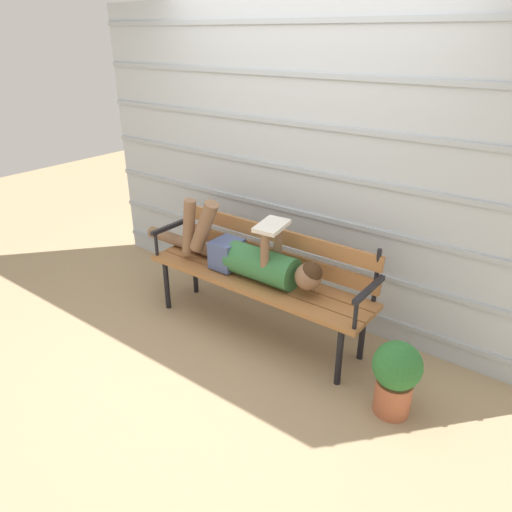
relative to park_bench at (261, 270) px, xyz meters
The scene contains 5 objects.
ground_plane 0.54m from the park_bench, 90.00° to the right, with size 12.00×12.00×0.00m, color tan.
house_siding 0.83m from the park_bench, 90.00° to the left, with size 4.15×0.08×2.39m.
park_bench is the anchor object (origin of this frame).
reclining_person 0.17m from the park_bench, 144.84° to the right, with size 1.77×0.27×0.55m.
potted_plant 1.26m from the park_bench, 12.41° to the right, with size 0.30×0.30×0.50m.
Camera 1 is at (1.90, -2.41, 2.14)m, focal length 33.33 mm.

